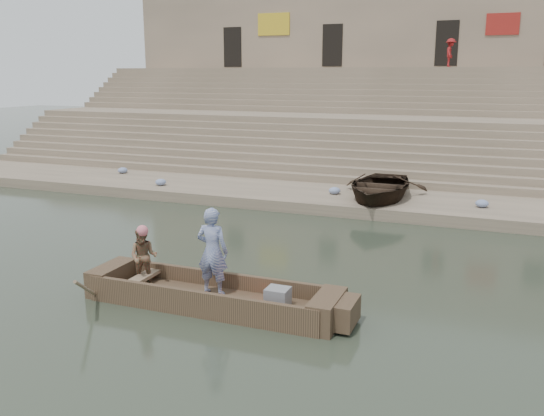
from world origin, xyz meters
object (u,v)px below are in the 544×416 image
Objects in this scene: television at (277,297)px; beached_rowboat at (379,186)px; main_rowboat at (212,301)px; rowing_man at (144,257)px; standing_man at (212,251)px; pedestrian at (450,53)px.

beached_rowboat reaches higher than television.
beached_rowboat is (1.47, 10.37, 0.74)m from main_rowboat.
standing_man is at bearing -15.98° from rowing_man.
beached_rowboat is at bearing 90.19° from television.
standing_man is at bearing 173.31° from pedestrian.
standing_man is 1.46× the size of rowing_man.
pedestrian reaches higher than beached_rowboat.
standing_man reaches higher than beached_rowboat.
rowing_man is (-1.73, 0.10, 0.76)m from main_rowboat.
pedestrian is (0.96, 13.84, 5.12)m from beached_rowboat.
rowing_man is 24.99m from pedestrian.
pedestrian is at bearing 84.27° from main_rowboat.
rowing_man is at bearing 169.38° from pedestrian.
main_rowboat is at bearing -21.38° from rowing_man.
standing_man is 1.23× the size of pedestrian.
television is at bearing 172.26° from standing_man.
beached_rowboat is 14.79m from pedestrian.
main_rowboat is at bearing 180.00° from television.
standing_man is at bearing 174.00° from television.
television is 0.10× the size of beached_rowboat.
standing_man is at bearing -98.66° from beached_rowboat.
rowing_man reaches higher than beached_rowboat.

